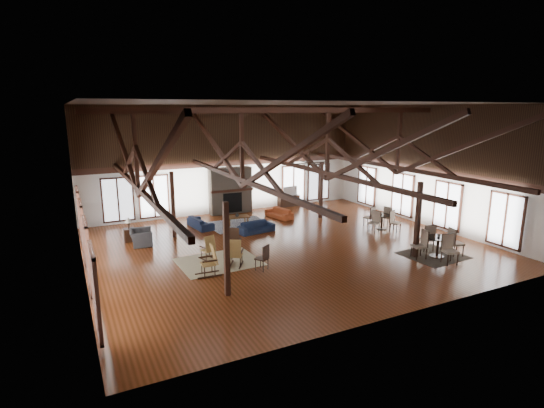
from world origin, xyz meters
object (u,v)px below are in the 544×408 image
cafe_table_near (438,243)px  tv_console (289,201)px  sofa_orange (279,213)px  coffee_table (237,217)px  cafe_table_far (382,219)px  armchair (141,237)px  sofa_navy_front (256,227)px  sofa_navy_left (200,222)px

cafe_table_near → tv_console: cafe_table_near is taller
sofa_orange → cafe_table_near: cafe_table_near is taller
sofa_orange → coffee_table: 2.62m
coffee_table → cafe_table_far: 7.23m
armchair → coffee_table: bearing=-69.5°
armchair → cafe_table_near: bearing=-116.3°
cafe_table_near → coffee_table: bearing=124.0°
armchair → cafe_table_near: cafe_table_near is taller
sofa_navy_front → sofa_orange: sofa_navy_front is taller
cafe_table_far → cafe_table_near: bearing=-99.6°
sofa_navy_front → armchair: 5.32m
cafe_table_far → sofa_navy_left: bearing=152.1°
sofa_navy_front → cafe_table_far: bearing=-28.5°
sofa_navy_front → sofa_orange: bearing=34.2°
sofa_navy_left → cafe_table_far: (7.96, -4.21, 0.24)m
armchair → cafe_table_far: size_ratio=0.54×
armchair → cafe_table_far: 11.41m
sofa_orange → sofa_navy_front: bearing=-61.2°
tv_console → sofa_orange: bearing=-129.1°
sofa_navy_front → sofa_navy_left: 2.94m
sofa_navy_front → coffee_table: size_ratio=1.42×
armchair → tv_console: armchair is taller
sofa_navy_left → sofa_navy_front: bearing=-140.4°
cafe_table_far → coffee_table: bearing=147.7°
cafe_table_far → tv_console: bearing=104.7°
sofa_navy_front → cafe_table_near: bearing=-58.9°
sofa_orange → cafe_table_far: bearing=26.7°
sofa_navy_left → armchair: 3.49m
cafe_table_near → cafe_table_far: bearing=80.4°
sofa_navy_front → cafe_table_far: (5.79, -2.21, 0.25)m
sofa_orange → armchair: armchair is taller
cafe_table_near → cafe_table_far: 4.21m
sofa_navy_left → cafe_table_far: size_ratio=0.92×
sofa_navy_left → coffee_table: (1.85, -0.34, 0.13)m
sofa_orange → cafe_table_far: 5.52m
sofa_orange → coffee_table: bearing=-94.6°
cafe_table_far → tv_console: 6.70m
sofa_navy_left → armchair: armchair is taller
coffee_table → cafe_table_near: (5.41, -8.02, 0.17)m
sofa_orange → tv_console: tv_console is taller
coffee_table → cafe_table_far: size_ratio=0.63×
tv_console → cafe_table_near: bearing=-84.6°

